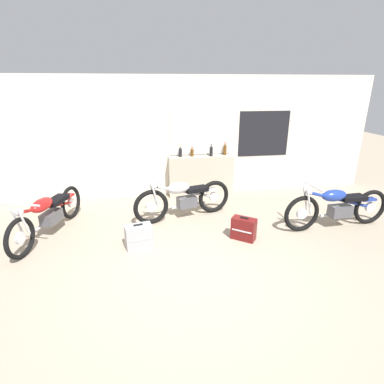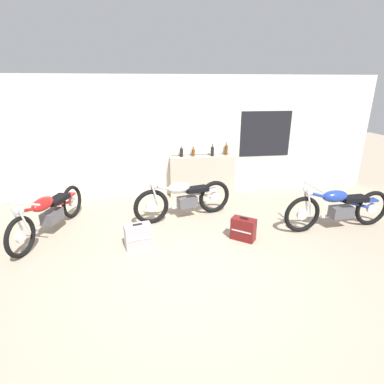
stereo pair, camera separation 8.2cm
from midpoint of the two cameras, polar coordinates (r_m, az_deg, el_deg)
ground_plane at (r=4.48m, az=0.66°, el=-15.46°), size 24.00×24.00×0.00m
wall_back at (r=7.16m, az=-3.26°, el=10.28°), size 10.00×0.07×2.80m
sill_counter at (r=7.29m, az=2.28°, el=3.08°), size 1.55×0.28×0.98m
bottle_leftmost at (r=7.08m, az=-1.68°, el=7.65°), size 0.08×0.08×0.26m
bottle_left_center at (r=7.12m, az=0.56°, el=7.61°), size 0.08×0.08×0.23m
bottle_center at (r=7.15m, az=4.22°, el=7.82°), size 0.08×0.08×0.28m
bottle_right_center at (r=7.29m, az=6.85°, el=8.05°), size 0.08×0.08×0.31m
motorcycle_red at (r=5.95m, az=-25.27°, el=-3.53°), size 0.85×2.10×0.85m
motorcycle_silver at (r=6.03m, az=-1.13°, el=-1.18°), size 2.02×0.78×0.89m
motorcycle_blue at (r=6.23m, az=26.47°, el=-2.60°), size 2.17×0.64×0.89m
hard_case_darkred at (r=5.36m, az=10.18°, el=-6.97°), size 0.46×0.42×0.42m
hard_case_silver at (r=5.12m, az=-9.75°, el=-8.25°), size 0.48×0.33×0.43m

